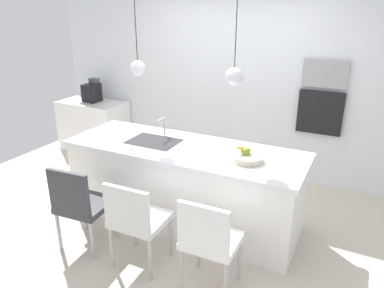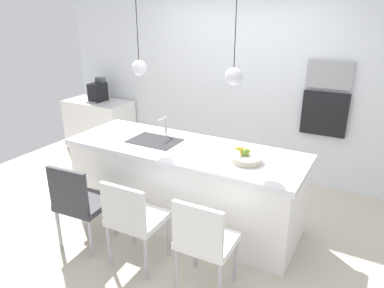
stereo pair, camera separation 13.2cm
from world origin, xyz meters
name	(u,v)px [view 1 (the left image)]	position (x,y,z in m)	size (l,w,h in m)	color
floor	(184,219)	(0.00, 0.00, 0.00)	(6.60, 6.60, 0.00)	beige
back_wall	(238,82)	(0.00, 1.65, 1.30)	(6.00, 0.10, 2.60)	white
kitchen_island	(184,184)	(0.00, 0.00, 0.45)	(2.60, 0.90, 0.89)	white
sink_basin	(154,142)	(-0.38, 0.00, 0.89)	(0.56, 0.40, 0.02)	#2D2D30
faucet	(163,124)	(-0.38, 0.21, 1.04)	(0.02, 0.17, 0.22)	silver
fruit_bowl	(247,157)	(0.72, -0.05, 0.94)	(0.30, 0.30, 0.16)	beige
side_counter	(94,126)	(-2.40, 1.28, 0.42)	(1.10, 0.60, 0.83)	white
coffee_machine	(92,92)	(-2.38, 1.28, 0.99)	(0.20, 0.35, 0.38)	black
microwave	(325,73)	(1.16, 1.58, 1.52)	(0.54, 0.08, 0.34)	#9E9EA3
oven	(320,112)	(1.16, 1.58, 1.02)	(0.56, 0.08, 0.56)	black
chair_near	(81,203)	(-0.67, -0.90, 0.50)	(0.50, 0.49, 0.90)	#333338
chair_middle	(136,218)	(-0.01, -0.90, 0.51)	(0.48, 0.45, 0.88)	silver
chair_far	(209,239)	(0.70, -0.89, 0.51)	(0.46, 0.42, 0.89)	white
pendant_light_left	(138,68)	(-0.54, 0.00, 1.69)	(0.17, 0.17, 0.77)	silver
pendant_light_right	(234,76)	(0.54, 0.00, 1.69)	(0.17, 0.17, 0.77)	silver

